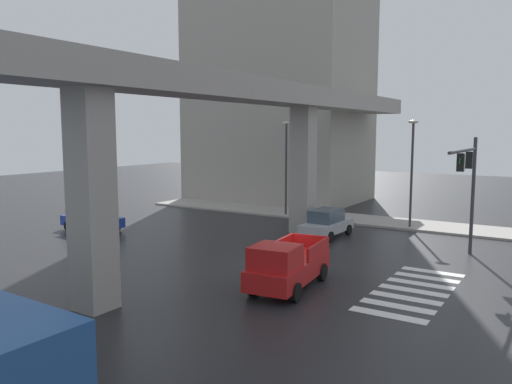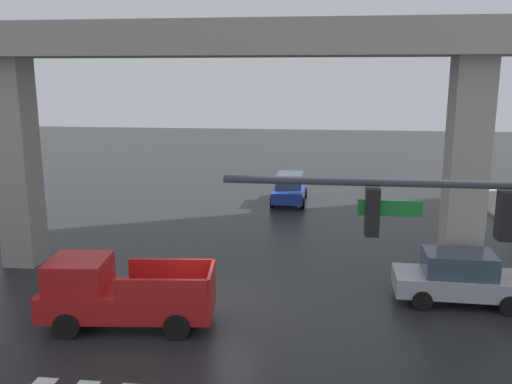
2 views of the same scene
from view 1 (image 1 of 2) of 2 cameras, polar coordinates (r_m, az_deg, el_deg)
ground_plane at (r=24.38m, az=3.03°, el=-8.65°), size 120.00×120.00×0.00m
crosswalk_stripes at (r=22.18m, az=17.24°, el=-10.52°), size 7.15×2.80×0.01m
elevated_overpass at (r=25.26m, az=-3.36°, el=10.08°), size 49.80×2.52×9.25m
sidewalk_east at (r=38.08m, az=11.09°, el=-3.01°), size 4.00×36.00×0.15m
pickup_truck at (r=21.15m, az=3.43°, el=-8.30°), size 5.27×2.49×2.08m
sedan_blue at (r=34.97m, az=-17.94°, el=-2.80°), size 2.02×4.33×1.72m
sedan_silver at (r=31.75m, az=7.93°, el=-3.48°), size 4.34×2.05×1.72m
traffic_signal_mast at (r=27.29m, az=22.70°, el=1.85°), size 6.49×0.32×6.20m
street_lamp_near_corner at (r=35.11m, az=17.11°, el=3.36°), size 0.44×0.70×7.24m
street_lamp_mid_block at (r=38.68m, az=3.40°, el=3.94°), size 0.44×0.70×7.24m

